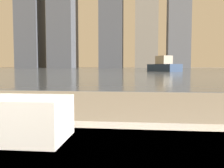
% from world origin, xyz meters
% --- Properties ---
extents(towel_stack, '(0.28, 0.18, 0.12)m').
position_xyz_m(towel_stack, '(-0.16, 0.72, 0.57)').
color(towel_stack, white).
rests_on(towel_stack, bathtub).
extents(harbor_water, '(180.00, 110.00, 0.01)m').
position_xyz_m(harbor_water, '(0.00, 62.00, 0.01)').
color(harbor_water, slate).
rests_on(harbor_water, ground_plane).
extents(harbor_boat_0, '(4.44, 5.98, 2.15)m').
position_xyz_m(harbor_boat_0, '(3.52, 35.06, 0.77)').
color(harbor_boat_0, navy).
rests_on(harbor_boat_0, harbor_water).
extents(skyline_tower_1, '(11.75, 13.72, 49.87)m').
position_xyz_m(skyline_tower_1, '(-36.52, 118.00, 24.93)').
color(skyline_tower_1, '#4C515B').
rests_on(skyline_tower_1, ground_plane).
extents(skyline_tower_2, '(11.07, 7.06, 39.93)m').
position_xyz_m(skyline_tower_2, '(-13.17, 118.00, 19.96)').
color(skyline_tower_2, '#4C515B').
rests_on(skyline_tower_2, ground_plane).
extents(skyline_tower_3, '(10.16, 11.82, 51.82)m').
position_xyz_m(skyline_tower_3, '(3.24, 118.00, 25.91)').
color(skyline_tower_3, gray).
rests_on(skyline_tower_3, ground_plane).
extents(skyline_tower_4, '(9.91, 9.20, 34.24)m').
position_xyz_m(skyline_tower_4, '(17.81, 118.00, 17.12)').
color(skyline_tower_4, slate).
rests_on(skyline_tower_4, ground_plane).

